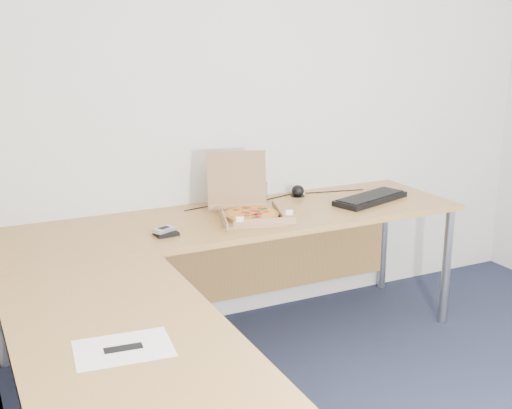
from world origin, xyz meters
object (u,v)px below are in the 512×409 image
desk (211,256)px  drinking_glass (262,192)px  pizza_box (250,211)px  wallet (166,233)px  keyboard (370,199)px

desk → drinking_glass: (0.57, 0.64, 0.09)m
desk → pizza_box: (0.37, 0.37, 0.07)m
pizza_box → wallet: (-0.49, -0.09, -0.03)m
drinking_glass → keyboard: size_ratio=0.23×
desk → wallet: bearing=112.3°
desk → drinking_glass: bearing=48.0°
wallet → desk: bearing=-72.5°
pizza_box → drinking_glass: (0.20, 0.26, 0.02)m
pizza_box → keyboard: (0.77, 0.00, -0.02)m
keyboard → wallet: 1.26m
pizza_box → keyboard: pizza_box is taller
pizza_box → drinking_glass: size_ratio=3.29×
desk → keyboard: keyboard is taller
desk → pizza_box: size_ratio=6.70×
desk → pizza_box: bearing=45.2°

